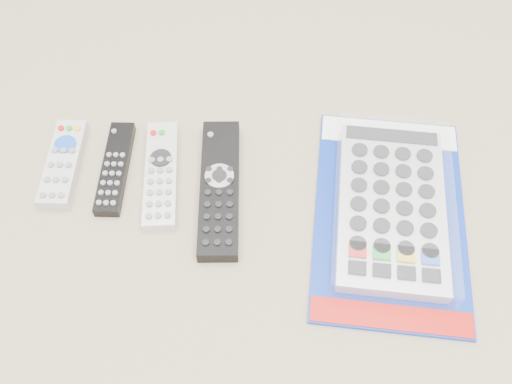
{
  "coord_description": "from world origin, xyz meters",
  "views": [
    {
      "loc": [
        0.04,
        -0.45,
        0.67
      ],
      "look_at": [
        0.03,
        -0.02,
        0.01
      ],
      "focal_mm": 40.0,
      "sensor_mm": 36.0,
      "label": 1
    }
  ],
  "objects_px": {
    "remote_small_grey": "(63,163)",
    "remote_large_black": "(220,188)",
    "jumbo_remote_packaged": "(392,205)",
    "remote_silver_dvd": "(161,175)",
    "remote_slim_black": "(115,168)"
  },
  "relations": [
    {
      "from": "remote_slim_black",
      "to": "remote_large_black",
      "type": "height_order",
      "value": "remote_large_black"
    },
    {
      "from": "remote_large_black",
      "to": "jumbo_remote_packaged",
      "type": "relative_size",
      "value": 0.64
    },
    {
      "from": "remote_slim_black",
      "to": "jumbo_remote_packaged",
      "type": "distance_m",
      "value": 0.39
    },
    {
      "from": "remote_small_grey",
      "to": "remote_large_black",
      "type": "height_order",
      "value": "remote_large_black"
    },
    {
      "from": "remote_large_black",
      "to": "jumbo_remote_packaged",
      "type": "xyz_separation_m",
      "value": [
        0.23,
        -0.03,
        0.01
      ]
    },
    {
      "from": "remote_slim_black",
      "to": "remote_silver_dvd",
      "type": "relative_size",
      "value": 0.86
    },
    {
      "from": "remote_silver_dvd",
      "to": "remote_large_black",
      "type": "height_order",
      "value": "remote_large_black"
    },
    {
      "from": "remote_slim_black",
      "to": "jumbo_remote_packaged",
      "type": "height_order",
      "value": "jumbo_remote_packaged"
    },
    {
      "from": "remote_small_grey",
      "to": "jumbo_remote_packaged",
      "type": "distance_m",
      "value": 0.46
    },
    {
      "from": "remote_silver_dvd",
      "to": "remote_large_black",
      "type": "relative_size",
      "value": 0.81
    },
    {
      "from": "remote_small_grey",
      "to": "remote_large_black",
      "type": "relative_size",
      "value": 0.66
    },
    {
      "from": "remote_small_grey",
      "to": "remote_large_black",
      "type": "distance_m",
      "value": 0.23
    },
    {
      "from": "remote_silver_dvd",
      "to": "remote_large_black",
      "type": "bearing_deg",
      "value": -19.31
    },
    {
      "from": "remote_small_grey",
      "to": "remote_slim_black",
      "type": "distance_m",
      "value": 0.07
    },
    {
      "from": "jumbo_remote_packaged",
      "to": "remote_silver_dvd",
      "type": "bearing_deg",
      "value": 176.35
    }
  ]
}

